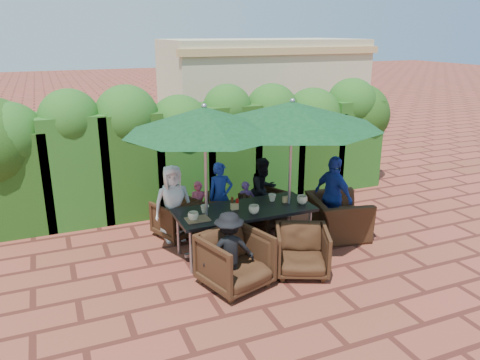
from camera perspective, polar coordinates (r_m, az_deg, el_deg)
name	(u,v)px	position (r m, az deg, el deg)	size (l,w,h in m)	color
ground	(250,248)	(7.86, 1.26, -8.24)	(80.00, 80.00, 0.00)	brown
dining_table	(245,213)	(7.45, 0.55, -4.06)	(2.20, 0.90, 0.75)	black
umbrella_left	(204,121)	(6.77, -4.36, 7.23)	(2.38, 2.38, 2.46)	gray
umbrella_right	(292,114)	(7.31, 6.36, 7.97)	(2.80, 2.80, 2.46)	gray
chair_far_left	(177,216)	(8.23, -7.67, -4.42)	(0.70, 0.65, 0.72)	black
chair_far_mid	(225,212)	(8.32, -1.78, -3.93)	(0.72, 0.67, 0.74)	black
chair_far_right	(264,206)	(8.61, 2.98, -3.24)	(0.70, 0.65, 0.72)	black
chair_near_left	(235,258)	(6.58, -0.60, -9.47)	(0.84, 0.79, 0.87)	black
chair_near_right	(302,249)	(6.99, 7.54, -8.31)	(0.75, 0.71, 0.78)	black
chair_end_right	(338,210)	(8.34, 11.86, -3.60)	(1.05, 0.68, 0.92)	black
adult_far_left	(173,203)	(8.00, -8.16, -2.79)	(0.65, 0.39, 1.32)	white
adult_far_mid	(221,197)	(8.34, -2.38, -2.03)	(0.45, 0.36, 1.24)	#1C369A
adult_far_right	(264,190)	(8.68, 2.89, -1.27)	(0.59, 0.36, 1.24)	black
adult_near_left	(229,251)	(6.49, -1.33, -8.60)	(0.72, 0.33, 1.12)	black
adult_end_right	(333,196)	(8.26, 11.31, -1.93)	(0.83, 0.42, 1.42)	#1C369A
child_left	(199,207)	(8.35, -5.03, -3.25)	(0.33, 0.27, 0.92)	#DF4E72
child_right	(246,204)	(8.55, 0.75, -2.94)	(0.30, 0.25, 0.84)	#7B4698
pedestrian_a	(232,140)	(11.83, -0.98, 4.92)	(1.52, 0.54, 1.63)	#217C3A
pedestrian_b	(280,134)	(12.37, 4.85, 5.62)	(0.82, 0.50, 1.71)	#DF4E72
pedestrian_c	(306,133)	(12.74, 8.07, 5.73)	(1.06, 0.49, 1.66)	gray
cup_a	(193,216)	(6.99, -5.72, -4.41)	(0.16, 0.16, 0.13)	beige
cup_b	(205,209)	(7.25, -4.31, -3.55)	(0.13, 0.13, 0.13)	beige
cup_c	(254,209)	(7.21, 1.71, -3.60)	(0.17, 0.17, 0.13)	beige
cup_d	(272,198)	(7.75, 3.94, -2.14)	(0.13, 0.13, 0.12)	beige
cup_e	(302,200)	(7.67, 7.58, -2.40)	(0.17, 0.17, 0.14)	beige
ketchup_bottle	(237,204)	(7.39, -0.32, -2.90)	(0.04, 0.04, 0.17)	#B20C0A
sauce_bottle	(232,202)	(7.45, -0.96, -2.72)	(0.04, 0.04, 0.17)	#4C230C
serving_tray	(198,219)	(7.02, -5.20, -4.79)	(0.35, 0.25, 0.02)	#8B6543
number_block_left	(235,206)	(7.37, -0.67, -3.24)	(0.12, 0.06, 0.10)	tan
number_block_right	(286,199)	(7.72, 5.67, -2.35)	(0.12, 0.06, 0.10)	tan
hedge_wall	(197,139)	(9.41, -5.25, 4.97)	(9.10, 1.60, 2.51)	#13380F
building	(262,92)	(14.99, 2.71, 10.69)	(6.20, 3.08, 3.20)	#BFB68E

